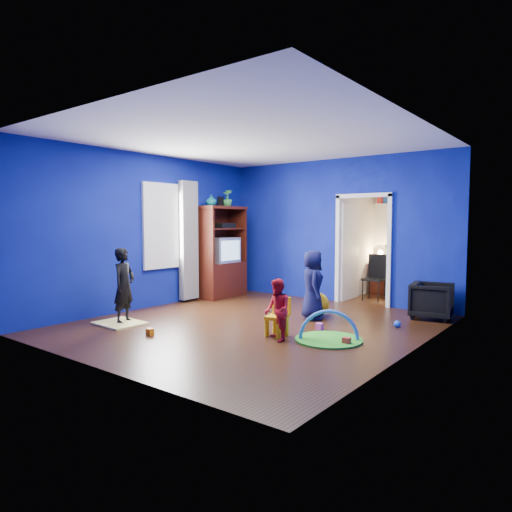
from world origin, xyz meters
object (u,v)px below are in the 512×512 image
Objects in this scene: vase at (211,200)px; crt_tv at (222,250)px; tv_armoire at (221,252)px; hopper_ball at (317,304)px; kid_chair at (277,319)px; child_navy at (313,285)px; folding_chair at (374,278)px; child_black at (124,286)px; play_mat at (329,340)px; toddler_red at (277,310)px; armchair at (432,301)px; study_desk at (391,278)px.

crt_tv is at bearing 82.41° from vase.
tv_armoire reaches higher than hopper_ball.
child_navy is at bearing 84.16° from kid_chair.
kid_chair is 0.54× the size of folding_chair.
child_black is 2.94m from crt_tv.
play_mat is (3.13, 1.04, -0.59)m from child_black.
tv_armoire is 2.12× the size of play_mat.
crt_tv reaches higher than hopper_ball.
crt_tv reaches higher than toddler_red.
child_navy is 1.35m from kid_chair.
child_black is 3.35m from play_mat.
armchair is 2.44m from play_mat.
vase is 1.10m from crt_tv.
folding_chair is (0.00, -0.96, 0.09)m from study_desk.
armchair is 0.58× the size of child_navy.
crt_tv is 1.68× the size of hopper_ball.
tv_armoire is at bearing -8.37° from child_black.
crt_tv reaches higher than armchair.
hopper_ball is 3.08m from study_desk.
folding_chair reaches higher than study_desk.
study_desk reaches higher than kid_chair.
crt_tv is 3.25m from folding_chair.
toddler_red is 2.05× the size of hopper_ball.
child_black is 1.04× the size of child_navy.
vase reaches higher than kid_chair.
folding_chair reaches higher than play_mat.
armchair is 0.76× the size of study_desk.
hopper_ball is 0.45× the size of play_mat.
tv_armoire is (0.00, 0.30, -1.10)m from vase.
vase is 3.29m from hopper_ball.
tv_armoire is at bearing -178.24° from toddler_red.
folding_chair is (2.82, 1.58, -0.52)m from tv_armoire.
child_navy is 0.59× the size of tv_armoire.
child_black is at bearing -113.19° from study_desk.
folding_chair is at bearing -39.19° from child_navy.
crt_tv is at bearing -178.60° from toddler_red.
kid_chair is at bearing -89.73° from child_black.
crt_tv is at bearing 87.15° from armchair.
armchair is at bearing -36.25° from folding_chair.
toddler_red is 0.93× the size of folding_chair.
hopper_ball is 0.47× the size of study_desk.
hopper_ball is (-0.37, 1.74, -0.22)m from toddler_red.
child_black is 1.38× the size of study_desk.
toddler_red is 1.22× the size of crt_tv.
toddler_red reaches higher than play_mat.
child_navy is (-1.57, -1.26, 0.28)m from armchair.
toddler_red is (2.57, 0.61, -0.18)m from child_black.
crt_tv is 0.76× the size of play_mat.
study_desk is (2.32, 5.42, -0.23)m from child_black.
play_mat is (0.88, -1.06, -0.57)m from child_navy.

